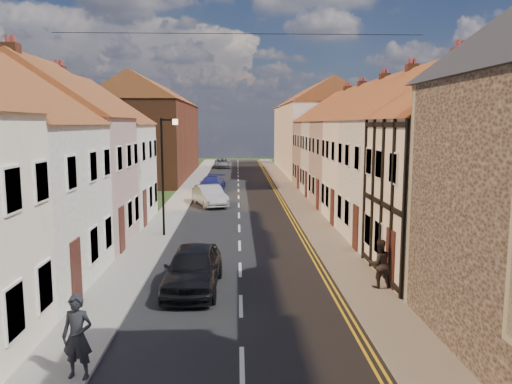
{
  "coord_description": "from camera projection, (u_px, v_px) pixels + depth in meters",
  "views": [
    {
      "loc": [
        -0.09,
        -5.41,
        5.83
      ],
      "look_at": [
        0.94,
        22.06,
        2.06
      ],
      "focal_mm": 35.0,
      "sensor_mm": 36.0,
      "label": 1
    }
  ],
  "objects": [
    {
      "name": "cottage_r_pink",
      "position": [
        373.0,
        143.0,
        34.5
      ],
      "size": [
        8.3,
        6.0,
        9.0
      ],
      "color": "#B4978E",
      "rests_on": "ground"
    },
    {
      "name": "lamppost",
      "position": [
        164.0,
        169.0,
        25.33
      ],
      "size": [
        0.88,
        0.15,
        6.0
      ],
      "color": "black",
      "rests_on": "pavement_left"
    },
    {
      "name": "block_right_far",
      "position": [
        315.0,
        128.0,
        60.23
      ],
      "size": [
        8.3,
        24.2,
        10.5
      ],
      "color": "white",
      "rests_on": "ground"
    },
    {
      "name": "cottage_r_cream_mid",
      "position": [
        398.0,
        147.0,
        29.15
      ],
      "size": [
        8.3,
        5.2,
        9.0
      ],
      "color": "white",
      "rests_on": "ground"
    },
    {
      "name": "pedestrian_right",
      "position": [
        379.0,
        263.0,
        17.46
      ],
      "size": [
        0.88,
        0.71,
        1.71
      ],
      "primitive_type": "imported",
      "rotation": [
        0.0,
        0.0,
        3.22
      ],
      "color": "#2A2321",
      "rests_on": "pavement_right"
    },
    {
      "name": "pedestrian_left",
      "position": [
        77.0,
        337.0,
        11.19
      ],
      "size": [
        0.77,
        0.57,
        1.94
      ],
      "primitive_type": "imported",
      "rotation": [
        0.0,
        0.0,
        -0.15
      ],
      "color": "black",
      "rests_on": "pavement_left"
    },
    {
      "name": "car_mid",
      "position": [
        210.0,
        196.0,
        35.59
      ],
      "size": [
        2.94,
        4.76,
        1.48
      ],
      "primitive_type": "imported",
      "rotation": [
        0.0,
        0.0,
        0.33
      ],
      "color": "#A7A8AF",
      "rests_on": "ground"
    },
    {
      "name": "cottage_r_white_far",
      "position": [
        355.0,
        141.0,
        39.84
      ],
      "size": [
        8.3,
        5.2,
        9.0
      ],
      "color": "white",
      "rests_on": "ground"
    },
    {
      "name": "cottage_r_tudor",
      "position": [
        490.0,
        161.0,
        18.46
      ],
      "size": [
        8.3,
        5.2,
        9.0
      ],
      "color": "white",
      "rests_on": "ground"
    },
    {
      "name": "pavement_right",
      "position": [
        300.0,
        204.0,
        36.01
      ],
      "size": [
        1.8,
        90.0,
        0.12
      ],
      "primitive_type": "cube",
      "color": "gray",
      "rests_on": "ground"
    },
    {
      "name": "cottage_l_brick_mid",
      "position": [
        38.0,
        152.0,
        23.06
      ],
      "size": [
        8.3,
        5.7,
        9.1
      ],
      "color": "#B4978E",
      "rests_on": "ground"
    },
    {
      "name": "cottage_r_cream_far",
      "position": [
        341.0,
        139.0,
        45.19
      ],
      "size": [
        8.3,
        6.0,
        9.0
      ],
      "color": "#B4978E",
      "rests_on": "ground"
    },
    {
      "name": "car_near",
      "position": [
        193.0,
        268.0,
        17.57
      ],
      "size": [
        2.03,
        4.69,
        1.58
      ],
      "primitive_type": "imported",
      "rotation": [
        0.0,
        0.0,
        -0.04
      ],
      "color": "black",
      "rests_on": "ground"
    },
    {
      "name": "road",
      "position": [
        239.0,
        205.0,
        35.85
      ],
      "size": [
        7.0,
        90.0,
        0.02
      ],
      "primitive_type": "cube",
      "color": "black",
      "rests_on": "ground"
    },
    {
      "name": "block_left_far",
      "position": [
        153.0,
        129.0,
        54.59
      ],
      "size": [
        8.3,
        24.2,
        10.5
      ],
      "color": "brown",
      "rests_on": "ground"
    },
    {
      "name": "cottage_r_white_near",
      "position": [
        434.0,
        152.0,
        23.81
      ],
      "size": [
        8.3,
        6.0,
        9.0
      ],
      "color": "white",
      "rests_on": "ground"
    },
    {
      "name": "pavement_left",
      "position": [
        177.0,
        205.0,
        35.68
      ],
      "size": [
        1.8,
        90.0,
        0.12
      ],
      "primitive_type": "cube",
      "color": "gray",
      "rests_on": "ground"
    },
    {
      "name": "cottage_l_pink",
      "position": [
        78.0,
        149.0,
        28.82
      ],
      "size": [
        8.3,
        6.3,
        8.8
      ],
      "color": "white",
      "rests_on": "ground"
    },
    {
      "name": "car_distant",
      "position": [
        222.0,
        163.0,
        66.43
      ],
      "size": [
        2.29,
        4.58,
        1.25
      ],
      "primitive_type": "imported",
      "rotation": [
        0.0,
        0.0,
        0.05
      ],
      "color": "#9B9FA2",
      "rests_on": "ground"
    },
    {
      "name": "car_far",
      "position": [
        211.0,
        184.0,
        43.07
      ],
      "size": [
        2.56,
        4.8,
        1.32
      ],
      "primitive_type": "imported",
      "rotation": [
        0.0,
        0.0,
        -0.16
      ],
      "color": "navy",
      "rests_on": "ground"
    }
  ]
}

